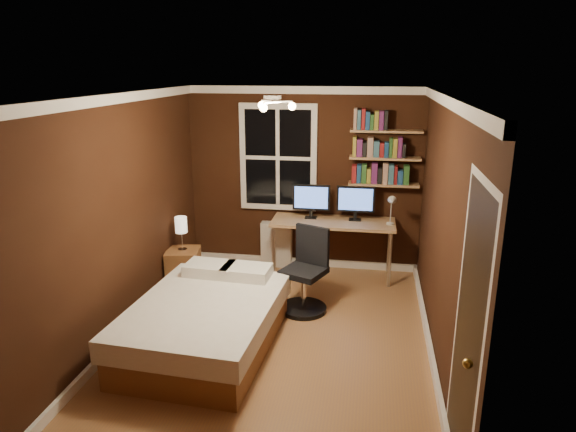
% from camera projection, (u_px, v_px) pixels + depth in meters
% --- Properties ---
extents(floor, '(4.20, 4.20, 0.00)m').
position_uv_depth(floor, '(276.00, 337.00, 5.42)').
color(floor, '#98673C').
rests_on(floor, ground).
extents(wall_back, '(3.20, 0.04, 2.50)m').
position_uv_depth(wall_back, '(304.00, 180.00, 7.06)').
color(wall_back, black).
rests_on(wall_back, ground).
extents(wall_left, '(0.04, 4.20, 2.50)m').
position_uv_depth(wall_left, '(124.00, 217.00, 5.32)').
color(wall_left, black).
rests_on(wall_left, ground).
extents(wall_right, '(0.04, 4.20, 2.50)m').
position_uv_depth(wall_right, '(443.00, 232.00, 4.82)').
color(wall_right, black).
rests_on(wall_right, ground).
extents(ceiling, '(3.20, 4.20, 0.02)m').
position_uv_depth(ceiling, '(274.00, 95.00, 4.71)').
color(ceiling, white).
rests_on(ceiling, wall_back).
extents(window, '(1.06, 0.06, 1.46)m').
position_uv_depth(window, '(278.00, 158.00, 6.99)').
color(window, white).
rests_on(window, wall_back).
extents(door, '(0.03, 0.82, 2.05)m').
position_uv_depth(door, '(467.00, 336.00, 3.41)').
color(door, black).
rests_on(door, ground).
extents(door_knob, '(0.06, 0.06, 0.06)m').
position_uv_depth(door_knob, '(468.00, 364.00, 3.14)').
color(door_knob, '#B4933F').
rests_on(door_knob, door).
extents(ceiling_fixture, '(0.44, 0.44, 0.18)m').
position_uv_depth(ceiling_fixture, '(272.00, 106.00, 4.65)').
color(ceiling_fixture, beige).
rests_on(ceiling_fixture, ceiling).
extents(bookshelf_lower, '(0.92, 0.22, 0.03)m').
position_uv_depth(bookshelf_lower, '(383.00, 184.00, 6.77)').
color(bookshelf_lower, '#9C714C').
rests_on(bookshelf_lower, wall_back).
extents(books_row_lower, '(0.66, 0.16, 0.23)m').
position_uv_depth(books_row_lower, '(384.00, 175.00, 6.74)').
color(books_row_lower, maroon).
rests_on(books_row_lower, bookshelf_lower).
extents(bookshelf_middle, '(0.92, 0.22, 0.03)m').
position_uv_depth(bookshelf_middle, '(385.00, 158.00, 6.67)').
color(bookshelf_middle, '#9C714C').
rests_on(bookshelf_middle, wall_back).
extents(books_row_middle, '(0.66, 0.16, 0.23)m').
position_uv_depth(books_row_middle, '(385.00, 148.00, 6.64)').
color(books_row_middle, navy).
rests_on(books_row_middle, bookshelf_middle).
extents(bookshelf_upper, '(0.92, 0.22, 0.03)m').
position_uv_depth(bookshelf_upper, '(386.00, 131.00, 6.58)').
color(bookshelf_upper, '#9C714C').
rests_on(bookshelf_upper, wall_back).
extents(books_row_upper, '(0.48, 0.16, 0.23)m').
position_uv_depth(books_row_upper, '(387.00, 121.00, 6.54)').
color(books_row_upper, '#2D6129').
rests_on(books_row_upper, bookshelf_upper).
extents(bed, '(1.46, 1.94, 0.63)m').
position_uv_depth(bed, '(206.00, 323.00, 5.16)').
color(bed, brown).
rests_on(bed, ground).
extents(nightstand, '(0.48, 0.48, 0.51)m').
position_uv_depth(nightstand, '(184.00, 269.00, 6.57)').
color(nightstand, brown).
rests_on(nightstand, ground).
extents(bedside_lamp, '(0.15, 0.15, 0.44)m').
position_uv_depth(bedside_lamp, '(182.00, 234.00, 6.44)').
color(bedside_lamp, beige).
rests_on(bedside_lamp, nightstand).
extents(radiator, '(0.43, 0.15, 0.64)m').
position_uv_depth(radiator, '(277.00, 244.00, 7.26)').
color(radiator, silver).
rests_on(radiator, ground).
extents(desk, '(1.63, 0.61, 0.77)m').
position_uv_depth(desk, '(333.00, 225.00, 6.83)').
color(desk, '#9C714C').
rests_on(desk, ground).
extents(monitor_left, '(0.50, 0.12, 0.46)m').
position_uv_depth(monitor_left, '(311.00, 201.00, 6.87)').
color(monitor_left, black).
rests_on(monitor_left, desk).
extents(monitor_right, '(0.50, 0.12, 0.46)m').
position_uv_depth(monitor_right, '(356.00, 203.00, 6.78)').
color(monitor_right, black).
rests_on(monitor_right, desk).
extents(desk_lamp, '(0.14, 0.32, 0.44)m').
position_uv_depth(desk_lamp, '(391.00, 210.00, 6.52)').
color(desk_lamp, silver).
rests_on(desk_lamp, desk).
extents(office_chair, '(0.58, 0.58, 0.98)m').
position_uv_depth(office_chair, '(306.00, 280.00, 5.94)').
color(office_chair, black).
rests_on(office_chair, ground).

